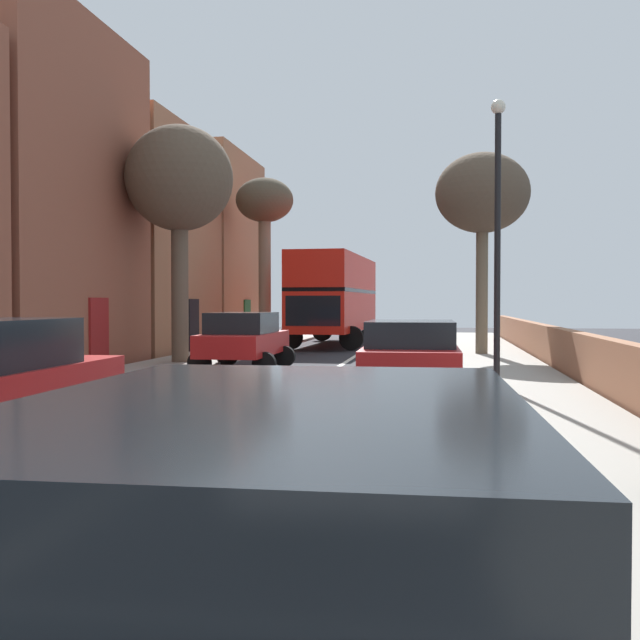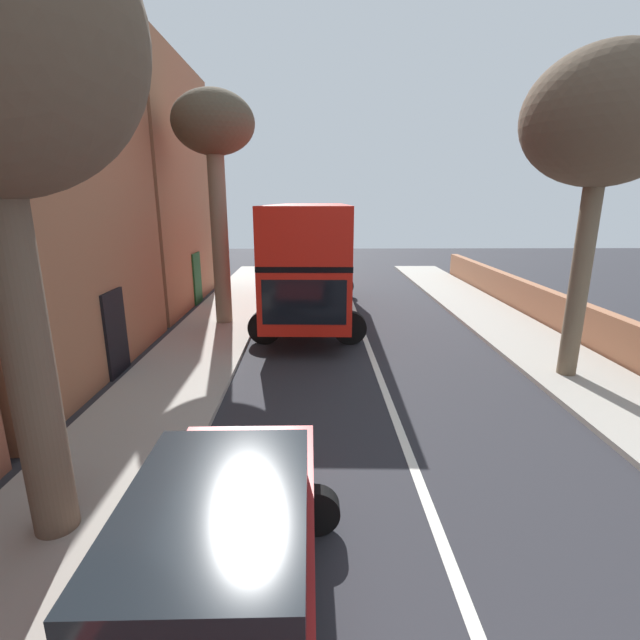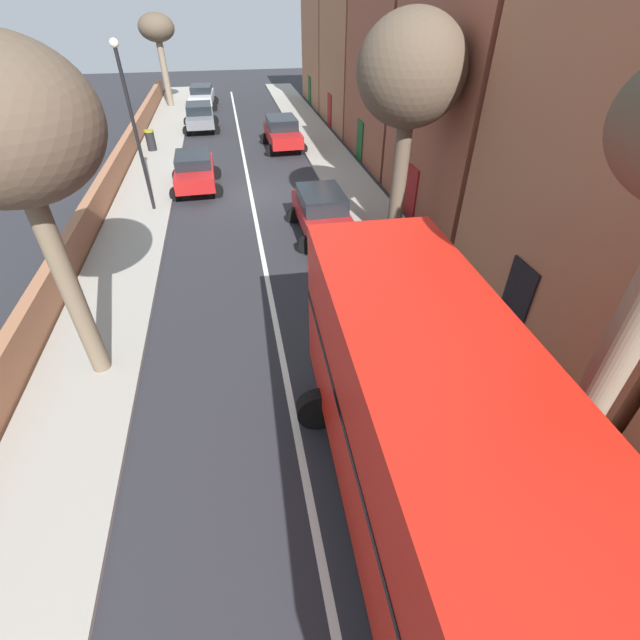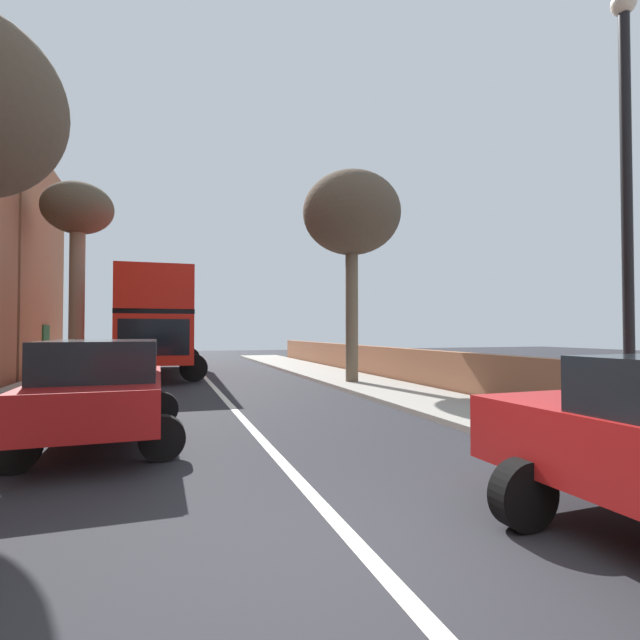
{
  "view_description": "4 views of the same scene",
  "coord_description": "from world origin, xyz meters",
  "px_view_note": "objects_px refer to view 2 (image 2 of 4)",
  "views": [
    {
      "loc": [
        3.06,
        -15.21,
        1.97
      ],
      "look_at": [
        -0.41,
        5.7,
        1.45
      ],
      "focal_mm": 40.79,
      "sensor_mm": 36.0,
      "label": 1
    },
    {
      "loc": [
        -1.62,
        1.39,
        4.2
      ],
      "look_at": [
        -1.49,
        9.77,
        1.96
      ],
      "focal_mm": 25.2,
      "sensor_mm": 36.0,
      "label": 2
    },
    {
      "loc": [
        0.68,
        20.49,
        7.71
      ],
      "look_at": [
        -1.01,
        11.99,
        1.13
      ],
      "focal_mm": 24.31,
      "sensor_mm": 36.0,
      "label": 3
    },
    {
      "loc": [
        -1.59,
        -3.32,
        1.82
      ],
      "look_at": [
        1.43,
        5.7,
        2.05
      ],
      "focal_mm": 26.35,
      "sensor_mm": 36.0,
      "label": 4
    }
  ],
  "objects_px": {
    "parked_car_red_left_2": "(222,554)",
    "street_tree_right_3": "(604,121)",
    "double_decker_bus": "(311,253)",
    "street_tree_left_0": "(214,137)"
  },
  "relations": [
    {
      "from": "street_tree_left_0",
      "to": "street_tree_right_3",
      "type": "distance_m",
      "value": 10.53
    },
    {
      "from": "parked_car_red_left_2",
      "to": "street_tree_left_0",
      "type": "bearing_deg",
      "value": 100.84
    },
    {
      "from": "double_decker_bus",
      "to": "street_tree_left_0",
      "type": "xyz_separation_m",
      "value": [
        -3.02,
        -1.24,
        3.77
      ]
    },
    {
      "from": "double_decker_bus",
      "to": "street_tree_right_3",
      "type": "relative_size",
      "value": 1.41
    },
    {
      "from": "double_decker_bus",
      "to": "street_tree_left_0",
      "type": "bearing_deg",
      "value": -157.64
    },
    {
      "from": "street_tree_left_0",
      "to": "street_tree_right_3",
      "type": "bearing_deg",
      "value": -28.4
    },
    {
      "from": "double_decker_bus",
      "to": "street_tree_left_0",
      "type": "relative_size",
      "value": 1.38
    },
    {
      "from": "parked_car_red_left_2",
      "to": "street_tree_right_3",
      "type": "distance_m",
      "value": 10.79
    },
    {
      "from": "double_decker_bus",
      "to": "street_tree_right_3",
      "type": "bearing_deg",
      "value": -45.05
    },
    {
      "from": "double_decker_bus",
      "to": "parked_car_red_left_2",
      "type": "bearing_deg",
      "value": -93.56
    }
  ]
}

